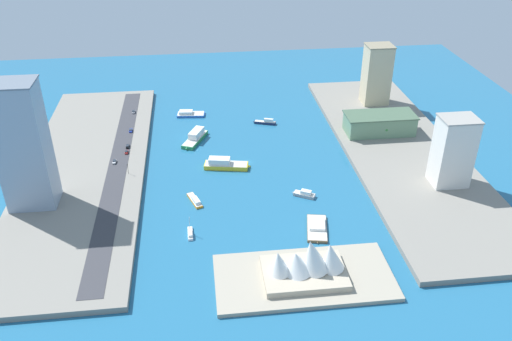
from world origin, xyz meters
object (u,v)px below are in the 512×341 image
Objects in this scene: ferry_yellow_fast at (224,164)px; opera_landmark at (306,263)px; terminal_long_green at (379,123)px; sailboat_small_white at (190,233)px; office_block_beige at (377,74)px; hatchback_blue at (131,130)px; pickup_red at (126,152)px; ferry_green_doubledeck at (195,137)px; yacht_sleek_gray at (304,194)px; traffic_light_waterfront at (128,167)px; water_taxi_orange at (195,200)px; hotel_broad_white at (453,151)px; patrol_launch_navy at (266,122)px; van_white at (114,162)px; suv_black at (128,146)px; barge_flat_brown at (317,227)px; catamaran_blue at (190,114)px; sedan_silver at (134,112)px; tower_tall_glass at (23,146)px.

ferry_yellow_fast is 0.78× the size of opera_landmark.
opera_landmark reaches higher than terminal_long_green.
sailboat_small_white is 0.26× the size of office_block_beige.
hatchback_blue is 30.91m from pickup_red.
pickup_red is (43.11, 18.73, 1.48)m from ferry_green_doubledeck.
yacht_sleek_gray is 1.99× the size of traffic_light_waterfront.
hotel_broad_white is at bearing 179.42° from water_taxi_orange.
patrol_launch_navy is at bearing -46.65° from hotel_broad_white.
ferry_yellow_fast is 66.29m from van_white.
ferry_yellow_fast reaches higher than yacht_sleek_gray.
suv_black is (38.16, -92.71, 2.98)m from sailboat_small_white.
ferry_yellow_fast is (-16.63, 38.53, -0.20)m from ferry_green_doubledeck.
yacht_sleek_gray is 0.45× the size of ferry_yellow_fast.
hotel_broad_white reaches higher than pickup_red.
van_white reaches higher than yacht_sleek_gray.
pickup_red is at bearing -18.34° from ferry_yellow_fast.
barge_flat_brown reaches higher than water_taxi_orange.
catamaran_blue is at bearing -113.05° from traffic_light_waterfront.
barge_flat_brown is 0.84× the size of ferry_yellow_fast.
barge_flat_brown is at bearing 118.81° from ferry_green_doubledeck.
ferry_green_doubledeck is 41.97m from ferry_yellow_fast.
patrol_launch_navy is 90.80m from office_block_beige.
sedan_silver is 0.78× the size of traffic_light_waterfront.
patrol_launch_navy is 0.57× the size of ferry_yellow_fast.
ferry_green_doubledeck reaches higher than water_taxi_orange.
catamaran_blue reaches higher than barge_flat_brown.
barge_flat_brown is (-0.28, 30.81, -0.28)m from yacht_sleek_gray.
pickup_red is at bearing -53.46° from water_taxi_orange.
sailboat_small_white is 0.54× the size of catamaran_blue.
barge_flat_brown is 4.71× the size of suv_black.
barge_flat_brown is at bearing 121.67° from ferry_yellow_fast.
office_block_beige is at bearing -117.13° from barge_flat_brown.
opera_landmark is (-94.64, 111.82, 5.10)m from van_white.
tower_tall_glass is at bearing -2.52° from yacht_sleek_gray.
yacht_sleek_gray is 55.86m from ferry_yellow_fast.
ferry_green_doubledeck is at bearing -165.61° from suv_black.
sailboat_small_white is at bearing 10.92° from hotel_broad_white.
sailboat_small_white is 2.25× the size of suv_black.
traffic_light_waterfront reaches higher than ferry_yellow_fast.
sedan_silver reaches higher than suv_black.
tower_tall_glass is (83.94, -4.97, 35.87)m from water_taxi_orange.
opera_landmark is at bearing 88.54° from patrol_launch_navy.
terminal_long_green is 9.17× the size of sedan_silver.
barge_flat_brown is at bearing 112.85° from catamaran_blue.
suv_black is (0.00, 23.22, -0.03)m from hatchback_blue.
ferry_yellow_fast is 144.46m from office_block_beige.
barge_flat_brown is at bearing 144.78° from van_white.
catamaran_blue is (1.55, -115.05, 0.28)m from water_taxi_orange.
yacht_sleek_gray reaches higher than barge_flat_brown.
tower_tall_glass is 79.52m from suv_black.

